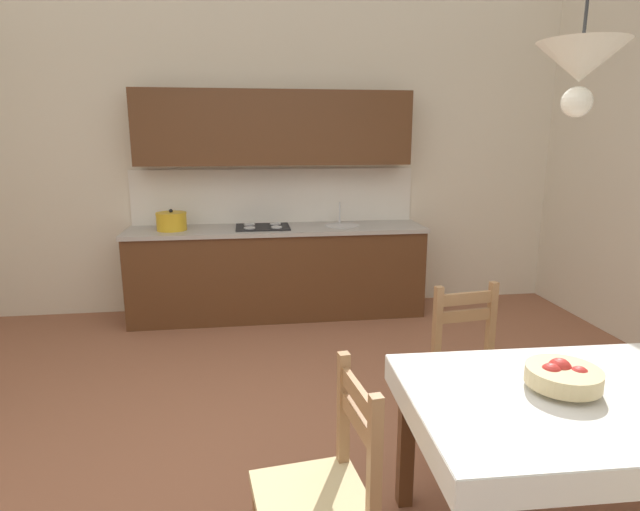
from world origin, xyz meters
The scene contains 8 objects.
ground_plane centered at (0.00, 0.00, -0.05)m, with size 6.67×6.13×0.10m, color #935B42.
wall_back centered at (0.00, 2.83, 2.02)m, with size 6.67×0.12×4.04m, color silver.
kitchen_cabinetry centered at (0.05, 2.50, 0.86)m, with size 2.90×0.63×2.20m.
dining_table centered at (1.10, -0.83, 0.63)m, with size 1.44×0.99×0.75m.
dining_chair_kitchen_side centered at (1.05, 0.04, 0.44)m, with size 0.47×0.47×0.93m.
dining_chair_tv_side centered at (0.02, -0.89, 0.44)m, with size 0.47×0.47×0.93m.
fruit_bowl centered at (1.03, -0.78, 0.81)m, with size 0.30×0.30×0.12m.
pendant_lamp centered at (0.98, -0.77, 2.02)m, with size 0.32×0.32×0.80m.
Camera 1 is at (-0.23, -2.59, 1.77)m, focal length 29.17 mm.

